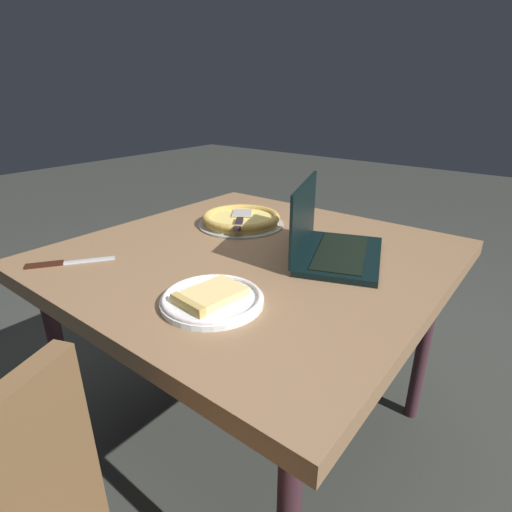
{
  "coord_description": "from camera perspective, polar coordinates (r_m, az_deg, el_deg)",
  "views": [
    {
      "loc": [
        0.72,
        -0.9,
        1.2
      ],
      "look_at": [
        0.07,
        -0.06,
        0.76
      ],
      "focal_mm": 28.09,
      "sensor_mm": 36.0,
      "label": 1
    }
  ],
  "objects": [
    {
      "name": "pizza_plate",
      "position": [
        0.95,
        -6.34,
        -6.05
      ],
      "size": [
        0.24,
        0.24,
        0.04
      ],
      "color": "white",
      "rests_on": "dining_table"
    },
    {
      "name": "table_knife",
      "position": [
        1.28,
        -25.95,
        -0.91
      ],
      "size": [
        0.15,
        0.21,
        0.01
      ],
      "color": "#B1BCC2",
      "rests_on": "dining_table"
    },
    {
      "name": "dining_table",
      "position": [
        1.27,
        -0.58,
        -1.8
      ],
      "size": [
        1.1,
        1.09,
        0.73
      ],
      "color": "#886545",
      "rests_on": "ground_plane"
    },
    {
      "name": "ground_plane",
      "position": [
        1.67,
        -0.48,
        -23.4
      ],
      "size": [
        12.0,
        12.0,
        0.0
      ],
      "primitive_type": "plane",
      "color": "#363933"
    },
    {
      "name": "laptop",
      "position": [
        1.21,
        10.33,
        1.89
      ],
      "size": [
        0.34,
        0.4,
        0.22
      ],
      "color": "black",
      "rests_on": "dining_table"
    },
    {
      "name": "pizza_tray",
      "position": [
        1.48,
        -2.14,
        5.25
      ],
      "size": [
        0.32,
        0.32,
        0.04
      ],
      "color": "#9D9F98",
      "rests_on": "dining_table"
    }
  ]
}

